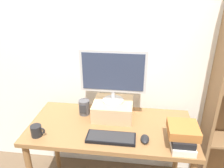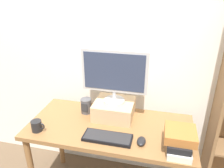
# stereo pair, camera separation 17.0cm
# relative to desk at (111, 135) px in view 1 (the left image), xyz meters

# --- Properties ---
(back_wall) EXTENTS (7.00, 0.08, 2.60)m
(back_wall) POSITION_rel_desk_xyz_m (0.00, 0.45, 0.61)
(back_wall) COLOR silver
(back_wall) RESTS_ON ground_plane
(desk) EXTENTS (1.34, 0.63, 0.78)m
(desk) POSITION_rel_desk_xyz_m (0.00, 0.00, 0.00)
(desk) COLOR olive
(desk) RESTS_ON ground_plane
(riser_box) EXTENTS (0.34, 0.31, 0.14)m
(riser_box) POSITION_rel_desk_xyz_m (0.00, 0.15, 0.16)
(riser_box) COLOR tan
(riser_box) RESTS_ON desk
(computer_monitor) EXTENTS (0.54, 0.18, 0.45)m
(computer_monitor) POSITION_rel_desk_xyz_m (0.00, 0.14, 0.49)
(computer_monitor) COLOR #B7B7BA
(computer_monitor) RESTS_ON riser_box
(keyboard) EXTENTS (0.37, 0.14, 0.02)m
(keyboard) POSITION_rel_desk_xyz_m (0.02, -0.18, 0.11)
(keyboard) COLOR black
(keyboard) RESTS_ON desk
(computer_mouse) EXTENTS (0.06, 0.10, 0.04)m
(computer_mouse) POSITION_rel_desk_xyz_m (0.27, -0.17, 0.11)
(computer_mouse) COLOR black
(computer_mouse) RESTS_ON desk
(book_stack) EXTENTS (0.21, 0.27, 0.16)m
(book_stack) POSITION_rel_desk_xyz_m (0.53, -0.17, 0.17)
(book_stack) COLOR silver
(book_stack) RESTS_ON desk
(coffee_mug) EXTENTS (0.11, 0.08, 0.09)m
(coffee_mug) POSITION_rel_desk_xyz_m (-0.54, -0.21, 0.14)
(coffee_mug) COLOR black
(coffee_mug) RESTS_ON desk
(desk_speaker) EXTENTS (0.09, 0.10, 0.13)m
(desk_speaker) POSITION_rel_desk_xyz_m (-0.26, 0.14, 0.16)
(desk_speaker) COLOR #4C4C51
(desk_speaker) RESTS_ON desk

